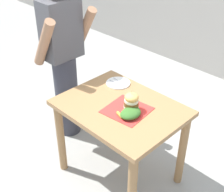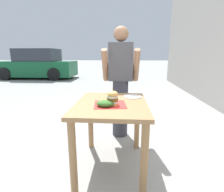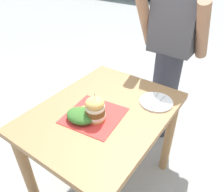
{
  "view_description": "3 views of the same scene",
  "coord_description": "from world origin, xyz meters",
  "px_view_note": "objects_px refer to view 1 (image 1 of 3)",
  "views": [
    {
      "loc": [
        -1.52,
        -1.43,
        2.21
      ],
      "look_at": [
        0.0,
        0.1,
        0.83
      ],
      "focal_mm": 50.0,
      "sensor_mm": 36.0,
      "label": 1
    },
    {
      "loc": [
        0.13,
        -1.82,
        1.28
      ],
      "look_at": [
        0.0,
        0.1,
        0.83
      ],
      "focal_mm": 28.0,
      "sensor_mm": 36.0,
      "label": 2
    },
    {
      "loc": [
        0.67,
        -0.86,
        1.63
      ],
      "look_at": [
        0.0,
        0.1,
        0.83
      ],
      "focal_mm": 35.0,
      "sensor_mm": 36.0,
      "label": 3
    }
  ],
  "objects_px": {
    "diner_across_table": "(64,58)",
    "patio_table": "(120,120)",
    "side_salad": "(131,113)",
    "sandwich": "(131,102)",
    "side_plate_with_forks": "(118,83)",
    "pickle_spear": "(120,115)"
  },
  "relations": [
    {
      "from": "side_plate_with_forks",
      "to": "diner_across_table",
      "type": "height_order",
      "value": "diner_across_table"
    },
    {
      "from": "sandwich",
      "to": "pickle_spear",
      "type": "distance_m",
      "value": 0.14
    },
    {
      "from": "sandwich",
      "to": "side_plate_with_forks",
      "type": "relative_size",
      "value": 0.83
    },
    {
      "from": "sandwich",
      "to": "side_plate_with_forks",
      "type": "height_order",
      "value": "sandwich"
    },
    {
      "from": "side_plate_with_forks",
      "to": "side_salad",
      "type": "distance_m",
      "value": 0.51
    },
    {
      "from": "patio_table",
      "to": "pickle_spear",
      "type": "xyz_separation_m",
      "value": [
        -0.11,
        -0.1,
        0.16
      ]
    },
    {
      "from": "pickle_spear",
      "to": "side_plate_with_forks",
      "type": "height_order",
      "value": "pickle_spear"
    },
    {
      "from": "patio_table",
      "to": "diner_across_table",
      "type": "relative_size",
      "value": 0.58
    },
    {
      "from": "patio_table",
      "to": "side_salad",
      "type": "height_order",
      "value": "side_salad"
    },
    {
      "from": "side_plate_with_forks",
      "to": "pickle_spear",
      "type": "bearing_deg",
      "value": -134.28
    },
    {
      "from": "diner_across_table",
      "to": "patio_table",
      "type": "bearing_deg",
      "value": -95.49
    },
    {
      "from": "diner_across_table",
      "to": "sandwich",
      "type": "bearing_deg",
      "value": -93.81
    },
    {
      "from": "sandwich",
      "to": "side_salad",
      "type": "xyz_separation_m",
      "value": [
        -0.07,
        -0.06,
        -0.05
      ]
    },
    {
      "from": "sandwich",
      "to": "diner_across_table",
      "type": "bearing_deg",
      "value": 86.19
    },
    {
      "from": "pickle_spear",
      "to": "side_salad",
      "type": "xyz_separation_m",
      "value": [
        0.06,
        -0.06,
        0.02
      ]
    },
    {
      "from": "side_plate_with_forks",
      "to": "diner_across_table",
      "type": "distance_m",
      "value": 0.61
    },
    {
      "from": "sandwich",
      "to": "side_plate_with_forks",
      "type": "distance_m",
      "value": 0.43
    },
    {
      "from": "pickle_spear",
      "to": "side_salad",
      "type": "distance_m",
      "value": 0.08
    },
    {
      "from": "patio_table",
      "to": "sandwich",
      "type": "xyz_separation_m",
      "value": [
        0.02,
        -0.1,
        0.22
      ]
    },
    {
      "from": "diner_across_table",
      "to": "side_plate_with_forks",
      "type": "bearing_deg",
      "value": -74.65
    },
    {
      "from": "patio_table",
      "to": "pickle_spear",
      "type": "distance_m",
      "value": 0.22
    },
    {
      "from": "side_salad",
      "to": "diner_across_table",
      "type": "height_order",
      "value": "diner_across_table"
    }
  ]
}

